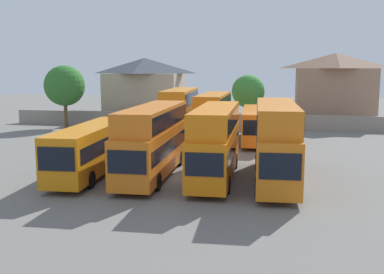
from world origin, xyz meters
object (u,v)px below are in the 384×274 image
bus_5 (180,112)px  bus_3 (216,139)px  bus_2 (153,137)px  bus_6 (213,115)px  tree_left_of_lot (65,86)px  tree_behind_wall (248,91)px  bus_1 (92,147)px  house_terrace_centre (335,88)px  house_terrace_left (145,89)px  bus_7 (256,123)px  bus_4 (276,138)px

bus_5 → bus_3: bearing=17.7°
bus_2 → bus_6: bearing=171.5°
bus_2 → tree_left_of_lot: tree_left_of_lot is taller
tree_behind_wall → bus_5: bearing=-115.3°
bus_3 → tree_left_of_lot: (-21.98, 22.61, 2.44)m
bus_6 → bus_5: bearing=-88.5°
bus_1 → house_terrace_centre: bearing=146.1°
bus_5 → house_terrace_left: 19.36m
bus_3 → bus_6: 15.63m
bus_6 → tree_behind_wall: (2.59, 12.67, 1.70)m
bus_7 → tree_left_of_lot: size_ratio=1.53×
house_terrace_left → tree_left_of_lot: (-7.29, -9.88, 0.72)m
tree_behind_wall → house_terrace_left: bearing=163.6°
bus_7 → house_terrace_left: house_terrace_left is taller
house_terrace_left → bus_3: bearing=-65.7°
house_terrace_centre → bus_4: bearing=-102.4°
tree_behind_wall → bus_4: bearing=-82.4°
tree_behind_wall → bus_6: bearing=-101.6°
house_terrace_centre → bus_2: bearing=-115.4°
bus_7 → tree_behind_wall: bearing=-175.4°
tree_left_of_lot → bus_1: bearing=-59.9°
bus_6 → bus_7: size_ratio=0.90×
bus_1 → bus_7: bus_1 is taller
bus_3 → house_terrace_centre: bearing=159.3°
bus_5 → tree_left_of_lot: bearing=-117.4°
bus_2 → bus_4: 8.25m
bus_2 → house_terrace_left: bearing=-163.8°
bus_4 → bus_2: bearing=-93.8°
bus_3 → bus_5: 16.41m
bus_7 → house_terrace_centre: bearing=148.0°
bus_2 → tree_behind_wall: 28.50m
bus_1 → bus_3: size_ratio=1.04×
bus_4 → tree_behind_wall: 28.52m
bus_4 → bus_7: (-2.10, 15.87, -0.99)m
bus_2 → bus_1: bearing=-84.9°
house_terrace_centre → tree_left_of_lot: bearing=-163.3°
bus_3 → bus_5: (-5.85, 15.33, 0.20)m
bus_4 → tree_behind_wall: (-3.77, 28.23, 1.51)m
bus_5 → tree_behind_wall: (6.03, 12.78, 1.47)m
bus_1 → bus_2: bus_2 is taller
bus_3 → tree_left_of_lot: 31.62m
bus_1 → bus_3: 8.62m
bus_1 → tree_left_of_lot: (-13.40, 23.10, 3.19)m
bus_3 → house_terrace_left: house_terrace_left is taller
bus_1 → bus_2: 4.36m
bus_1 → house_terrace_left: size_ratio=1.09×
bus_7 → tree_behind_wall: 12.72m
bus_6 → house_terrace_left: 21.08m
bus_6 → tree_behind_wall: 13.04m
house_terrace_centre → tree_left_of_lot: 34.57m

